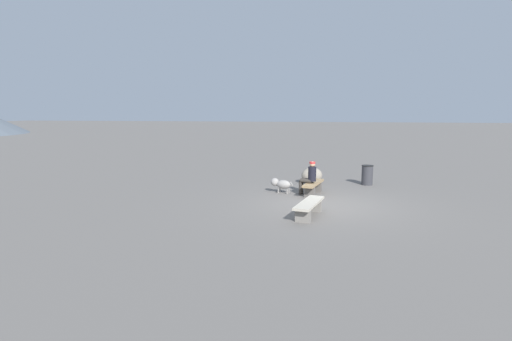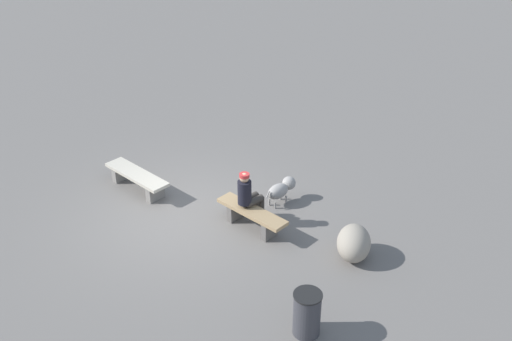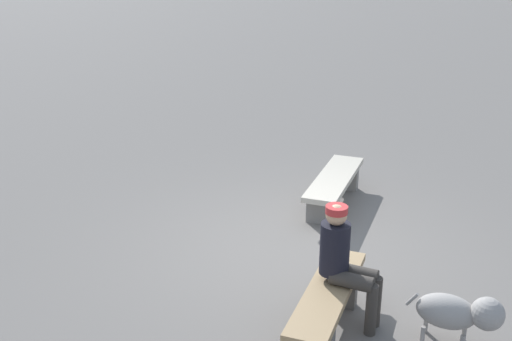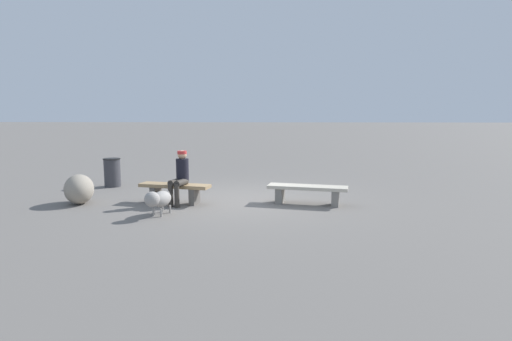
{
  "view_description": "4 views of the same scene",
  "coord_description": "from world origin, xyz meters",
  "px_view_note": "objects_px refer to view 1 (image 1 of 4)",
  "views": [
    {
      "loc": [
        -12.48,
        -0.28,
        2.98
      ],
      "look_at": [
        1.08,
        2.47,
        0.89
      ],
      "focal_mm": 27.23,
      "sensor_mm": 36.0,
      "label": 1
    },
    {
      "loc": [
        6.98,
        -8.28,
        7.21
      ],
      "look_at": [
        0.68,
        2.0,
        0.37
      ],
      "focal_mm": 42.01,
      "sensor_mm": 36.0,
      "label": 2
    },
    {
      "loc": [
        6.58,
        0.55,
        3.51
      ],
      "look_at": [
        -0.37,
        -0.56,
        0.89
      ],
      "focal_mm": 42.92,
      "sensor_mm": 36.0,
      "label": 3
    },
    {
      "loc": [
        -0.84,
        9.53,
        2.03
      ],
      "look_at": [
        -0.39,
        1.25,
        0.89
      ],
      "focal_mm": 28.34,
      "sensor_mm": 36.0,
      "label": 4
    }
  ],
  "objects_px": {
    "bench_left": "(309,206)",
    "bench_right": "(313,186)",
    "seated_person": "(309,176)",
    "boulder": "(312,175)",
    "dog": "(281,184)",
    "trash_bin": "(367,175)"
  },
  "relations": [
    {
      "from": "boulder",
      "to": "trash_bin",
      "type": "bearing_deg",
      "value": -86.22
    },
    {
      "from": "dog",
      "to": "boulder",
      "type": "relative_size",
      "value": 0.97
    },
    {
      "from": "dog",
      "to": "trash_bin",
      "type": "relative_size",
      "value": 1.06
    },
    {
      "from": "dog",
      "to": "boulder",
      "type": "distance_m",
      "value": 2.39
    },
    {
      "from": "bench_right",
      "to": "seated_person",
      "type": "xyz_separation_m",
      "value": [
        -0.17,
        0.14,
        0.38
      ]
    },
    {
      "from": "bench_right",
      "to": "boulder",
      "type": "bearing_deg",
      "value": 16.19
    },
    {
      "from": "bench_left",
      "to": "bench_right",
      "type": "distance_m",
      "value": 3.07
    },
    {
      "from": "bench_right",
      "to": "boulder",
      "type": "height_order",
      "value": "boulder"
    },
    {
      "from": "bench_left",
      "to": "bench_right",
      "type": "height_order",
      "value": "bench_right"
    },
    {
      "from": "bench_left",
      "to": "boulder",
      "type": "height_order",
      "value": "boulder"
    },
    {
      "from": "bench_left",
      "to": "seated_person",
      "type": "distance_m",
      "value": 2.93
    },
    {
      "from": "seated_person",
      "to": "dog",
      "type": "relative_size",
      "value": 1.44
    },
    {
      "from": "seated_person",
      "to": "boulder",
      "type": "relative_size",
      "value": 1.39
    },
    {
      "from": "bench_left",
      "to": "seated_person",
      "type": "xyz_separation_m",
      "value": [
        2.9,
        0.2,
        0.4
      ]
    },
    {
      "from": "trash_bin",
      "to": "boulder",
      "type": "xyz_separation_m",
      "value": [
        -0.15,
        2.25,
        -0.07
      ]
    },
    {
      "from": "bench_right",
      "to": "boulder",
      "type": "xyz_separation_m",
      "value": [
        2.19,
        0.18,
        0.02
      ]
    },
    {
      "from": "dog",
      "to": "boulder",
      "type": "height_order",
      "value": "boulder"
    },
    {
      "from": "bench_right",
      "to": "seated_person",
      "type": "bearing_deg",
      "value": 151.5
    },
    {
      "from": "dog",
      "to": "boulder",
      "type": "bearing_deg",
      "value": -100.95
    },
    {
      "from": "dog",
      "to": "trash_bin",
      "type": "distance_m",
      "value": 4.01
    },
    {
      "from": "bench_right",
      "to": "bench_left",
      "type": "bearing_deg",
      "value": -167.55
    },
    {
      "from": "bench_left",
      "to": "dog",
      "type": "bearing_deg",
      "value": 33.54
    }
  ]
}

